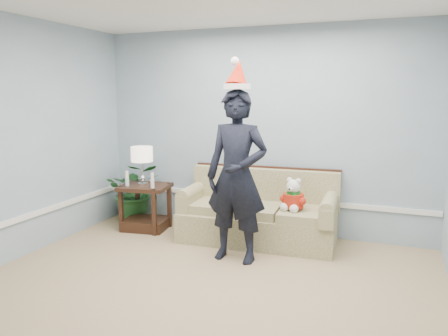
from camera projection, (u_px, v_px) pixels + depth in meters
room_shell at (171, 157)px, 3.48m from camera, size 4.54×5.04×2.74m
wainscot_trim at (132, 214)px, 5.14m from camera, size 4.49×4.99×0.06m
sofa at (259, 215)px, 5.54m from camera, size 1.97×0.93×0.90m
side_table at (146, 212)px, 6.00m from camera, size 0.71×0.62×0.62m
table_lamp at (142, 156)px, 5.89m from camera, size 0.29×0.29×0.52m
candle_pair at (140, 180)px, 5.80m from camera, size 0.44×0.05×0.20m
houseplant at (135, 191)px, 6.39m from camera, size 1.01×0.98×0.86m
man at (237, 176)px, 4.77m from camera, size 0.71×0.48×1.90m
santa_hat at (238, 75)px, 4.61m from camera, size 0.32×0.35×0.34m
teddy_bear at (293, 198)px, 5.18m from camera, size 0.30×0.31×0.40m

